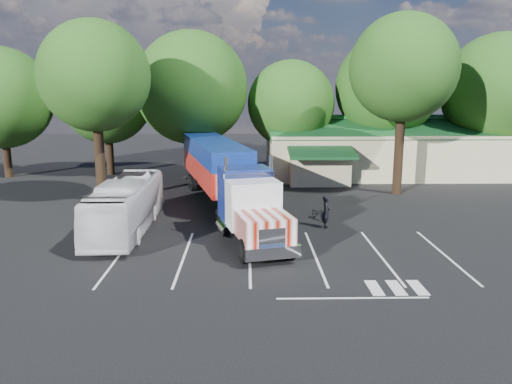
{
  "coord_description": "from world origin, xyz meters",
  "views": [
    {
      "loc": [
        -0.15,
        -29.13,
        8.06
      ],
      "look_at": [
        0.42,
        -0.21,
        2.0
      ],
      "focal_mm": 35.0,
      "sensor_mm": 36.0,
      "label": 1
    }
  ],
  "objects_px": {
    "tour_bus": "(127,205)",
    "silver_sedan": "(384,173)",
    "semi_truck": "(222,171)",
    "woman": "(326,212)",
    "bicycle": "(319,213)"
  },
  "relations": [
    {
      "from": "woman",
      "to": "bicycle",
      "type": "relative_size",
      "value": 1.27
    },
    {
      "from": "tour_bus",
      "to": "woman",
      "type": "bearing_deg",
      "value": 1.48
    },
    {
      "from": "tour_bus",
      "to": "silver_sedan",
      "type": "height_order",
      "value": "tour_bus"
    },
    {
      "from": "semi_truck",
      "to": "bicycle",
      "type": "height_order",
      "value": "semi_truck"
    },
    {
      "from": "woman",
      "to": "bicycle",
      "type": "height_order",
      "value": "woman"
    },
    {
      "from": "semi_truck",
      "to": "woman",
      "type": "height_order",
      "value": "semi_truck"
    },
    {
      "from": "woman",
      "to": "bicycle",
      "type": "xyz_separation_m",
      "value": [
        -0.13,
        1.95,
        -0.56
      ]
    },
    {
      "from": "tour_bus",
      "to": "silver_sedan",
      "type": "bearing_deg",
      "value": 38.54
    },
    {
      "from": "bicycle",
      "to": "tour_bus",
      "type": "height_order",
      "value": "tour_bus"
    },
    {
      "from": "bicycle",
      "to": "silver_sedan",
      "type": "distance_m",
      "value": 15.07
    },
    {
      "from": "bicycle",
      "to": "semi_truck",
      "type": "bearing_deg",
      "value": 129.34
    },
    {
      "from": "semi_truck",
      "to": "bicycle",
      "type": "xyz_separation_m",
      "value": [
        6.15,
        -2.92,
        -2.17
      ]
    },
    {
      "from": "semi_truck",
      "to": "woman",
      "type": "relative_size",
      "value": 11.3
    },
    {
      "from": "tour_bus",
      "to": "silver_sedan",
      "type": "xyz_separation_m",
      "value": [
        19.0,
        15.32,
        -0.83
      ]
    },
    {
      "from": "silver_sedan",
      "to": "tour_bus",
      "type": "bearing_deg",
      "value": 119.68
    }
  ]
}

